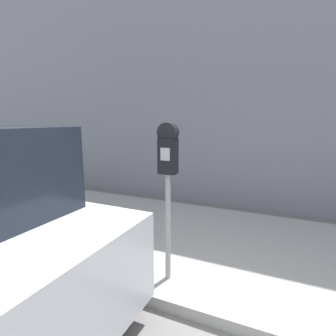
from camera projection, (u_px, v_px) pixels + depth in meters
The scene contains 3 objects.
sidewalk at pixel (215, 245), 3.67m from camera, with size 24.00×2.80×0.13m.
building_facade at pixel (246, 72), 5.09m from camera, with size 24.00×0.30×5.46m.
parking_meter at pixel (168, 167), 2.60m from camera, with size 0.20×0.14×1.65m.
Camera 1 is at (0.81, -1.18, 1.79)m, focal length 28.00 mm.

